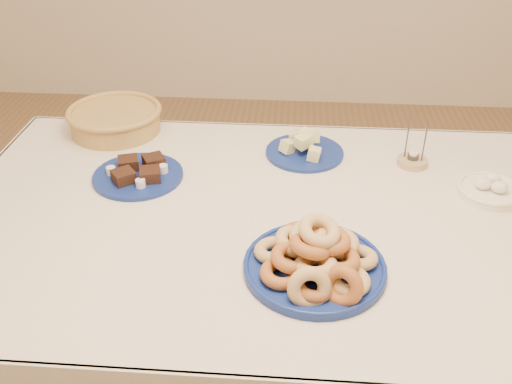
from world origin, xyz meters
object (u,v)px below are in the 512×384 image
melon_plate (304,147)px  candle_holder (412,161)px  wicker_basket (115,119)px  dining_table (257,244)px  brownie_plate (138,173)px  donut_platter (316,259)px  egg_bowl (490,190)px

melon_plate → candle_holder: bearing=-7.8°
melon_plate → wicker_basket: bearing=169.8°
dining_table → wicker_basket: 0.72m
dining_table → brownie_plate: bearing=156.7°
donut_platter → wicker_basket: bearing=134.1°
wicker_basket → candle_holder: 1.00m
donut_platter → brownie_plate: (-0.52, 0.39, -0.03)m
donut_platter → melon_plate: (-0.03, 0.58, -0.02)m
dining_table → egg_bowl: 0.68m
wicker_basket → candle_holder: candle_holder is taller
melon_plate → candle_holder: (0.34, -0.05, -0.01)m
donut_platter → candle_holder: (0.31, 0.54, -0.03)m
dining_table → egg_bowl: (0.65, 0.14, 0.13)m
brownie_plate → wicker_basket: size_ratio=0.86×
dining_table → egg_bowl: egg_bowl is taller
wicker_basket → egg_bowl: (1.18, -0.32, -0.03)m
wicker_basket → melon_plate: bearing=-10.2°
brownie_plate → candle_holder: size_ratio=2.24×
candle_holder → brownie_plate: bearing=-170.3°
donut_platter → brownie_plate: 0.65m
egg_bowl → melon_plate: bearing=158.5°
wicker_basket → dining_table: bearing=-41.5°
melon_plate → egg_bowl: size_ratio=1.57×
wicker_basket → egg_bowl: bearing=-15.4°
dining_table → candle_holder: bearing=33.2°
dining_table → candle_holder: candle_holder is taller
donut_platter → candle_holder: candle_holder is taller
brownie_plate → candle_holder: 0.84m
melon_plate → donut_platter: bearing=-87.1°
dining_table → donut_platter: (0.15, -0.24, 0.15)m
candle_holder → melon_plate: bearing=172.2°
dining_table → melon_plate: melon_plate is taller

